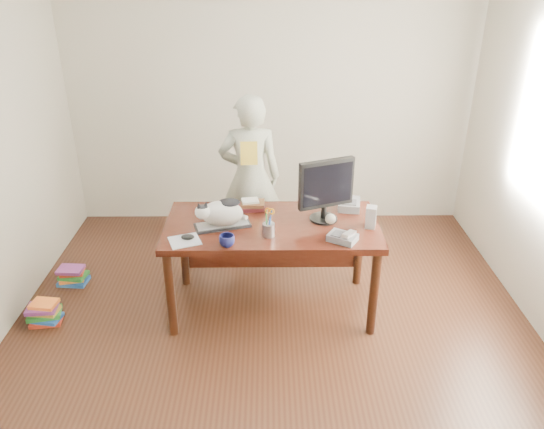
{
  "coord_description": "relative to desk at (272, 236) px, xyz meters",
  "views": [
    {
      "loc": [
        -0.03,
        -2.94,
        2.56
      ],
      "look_at": [
        0.0,
        0.55,
        0.85
      ],
      "focal_mm": 35.0,
      "sensor_mm": 36.0,
      "label": 1
    }
  ],
  "objects": [
    {
      "name": "room",
      "position": [
        0.0,
        -0.68,
        0.75
      ],
      "size": [
        4.5,
        4.5,
        4.5
      ],
      "color": "black",
      "rests_on": "ground"
    },
    {
      "name": "desk",
      "position": [
        0.0,
        0.0,
        0.0
      ],
      "size": [
        1.6,
        0.8,
        0.75
      ],
      "color": "black",
      "rests_on": "ground"
    },
    {
      "name": "keyboard",
      "position": [
        -0.37,
        -0.12,
        0.16
      ],
      "size": [
        0.43,
        0.26,
        0.02
      ],
      "rotation": [
        0.0,
        0.0,
        0.29
      ],
      "color": "black",
      "rests_on": "desk"
    },
    {
      "name": "cat",
      "position": [
        -0.38,
        -0.13,
        0.27
      ],
      "size": [
        0.39,
        0.28,
        0.23
      ],
      "rotation": [
        0.0,
        0.0,
        0.29
      ],
      "color": "silver",
      "rests_on": "keyboard"
    },
    {
      "name": "monitor",
      "position": [
        0.4,
        -0.03,
        0.42
      ],
      "size": [
        0.42,
        0.27,
        0.49
      ],
      "rotation": [
        0.0,
        0.0,
        0.38
      ],
      "color": "black",
      "rests_on": "desk"
    },
    {
      "name": "pen_cup",
      "position": [
        -0.02,
        -0.27,
        0.21
      ],
      "size": [
        0.12,
        0.12,
        0.22
      ],
      "rotation": [
        0.0,
        0.0,
        -0.4
      ],
      "color": "#95959A",
      "rests_on": "desk"
    },
    {
      "name": "mousepad",
      "position": [
        -0.62,
        -0.34,
        0.15
      ],
      "size": [
        0.26,
        0.25,
        0.0
      ],
      "rotation": [
        0.0,
        0.0,
        0.36
      ],
      "color": "silver",
      "rests_on": "desk"
    },
    {
      "name": "mouse",
      "position": [
        -0.6,
        -0.32,
        0.17
      ],
      "size": [
        0.11,
        0.09,
        0.04
      ],
      "rotation": [
        0.0,
        0.0,
        0.36
      ],
      "color": "black",
      "rests_on": "mousepad"
    },
    {
      "name": "coffee_mug",
      "position": [
        -0.31,
        -0.42,
        0.19
      ],
      "size": [
        0.15,
        0.15,
        0.09
      ],
      "primitive_type": "imported",
      "rotation": [
        0.0,
        0.0,
        1.07
      ],
      "color": "#0D0F37",
      "rests_on": "desk"
    },
    {
      "name": "phone",
      "position": [
        0.5,
        -0.35,
        0.18
      ],
      "size": [
        0.24,
        0.22,
        0.09
      ],
      "rotation": [
        0.0,
        0.0,
        -0.54
      ],
      "color": "slate",
      "rests_on": "desk"
    },
    {
      "name": "speaker",
      "position": [
        0.73,
        -0.14,
        0.23
      ],
      "size": [
        0.09,
        0.1,
        0.17
      ],
      "rotation": [
        0.0,
        0.0,
        -0.26
      ],
      "color": "#99999C",
      "rests_on": "desk"
    },
    {
      "name": "baseball",
      "position": [
        0.44,
        -0.09,
        0.19
      ],
      "size": [
        0.08,
        0.08,
        0.08
      ],
      "rotation": [
        0.0,
        0.0,
        -0.22
      ],
      "color": "beige",
      "rests_on": "desk"
    },
    {
      "name": "book_stack",
      "position": [
        -0.16,
        0.18,
        0.18
      ],
      "size": [
        0.22,
        0.17,
        0.08
      ],
      "rotation": [
        0.0,
        0.0,
        0.06
      ],
      "color": "#491318",
      "rests_on": "desk"
    },
    {
      "name": "calculator",
      "position": [
        0.62,
        0.19,
        0.18
      ],
      "size": [
        0.2,
        0.25,
        0.07
      ],
      "rotation": [
        0.0,
        0.0,
        -0.17
      ],
      "color": "slate",
      "rests_on": "desk"
    },
    {
      "name": "person",
      "position": [
        -0.19,
        0.82,
        0.16
      ],
      "size": [
        0.57,
        0.39,
        1.52
      ],
      "primitive_type": "imported",
      "rotation": [
        0.0,
        0.0,
        3.19
      ],
      "color": "silver",
      "rests_on": "ground"
    },
    {
      "name": "held_book",
      "position": [
        -0.19,
        0.65,
        0.45
      ],
      "size": [
        0.15,
        0.09,
        0.2
      ],
      "rotation": [
        0.0,
        0.0,
        0.05
      ],
      "color": "gold",
      "rests_on": "person"
    },
    {
      "name": "book_pile_a",
      "position": [
        -1.75,
        -0.28,
        -0.51
      ],
      "size": [
        0.27,
        0.22,
        0.18
      ],
      "color": "#B32D19",
      "rests_on": "ground"
    },
    {
      "name": "book_pile_b",
      "position": [
        -1.72,
        0.27,
        -0.53
      ],
      "size": [
        0.26,
        0.2,
        0.15
      ],
      "color": "#184792",
      "rests_on": "ground"
    }
  ]
}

